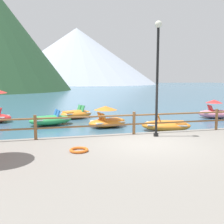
# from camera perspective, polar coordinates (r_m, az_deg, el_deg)

# --- Properties ---
(ground_plane) EXTENTS (200.00, 200.00, 0.00)m
(ground_plane) POSITION_cam_1_polar(r_m,az_deg,el_deg) (48.65, -9.91, 4.19)
(ground_plane) COLOR #38607A
(promenade_dock) EXTENTS (28.00, 8.00, 0.40)m
(promenade_dock) POSITION_cam_1_polar(r_m,az_deg,el_deg) (7.57, 14.29, -12.25)
(promenade_dock) COLOR gray
(promenade_dock) RESTS_ON ground
(dock_railing) EXTENTS (23.92, 0.12, 0.95)m
(dock_railing) POSITION_cam_1_polar(r_m,az_deg,el_deg) (10.72, 4.93, -1.93)
(dock_railing) COLOR brown
(dock_railing) RESTS_ON promenade_dock
(lamp_post) EXTENTS (0.28, 0.28, 4.53)m
(lamp_post) POSITION_cam_1_polar(r_m,az_deg,el_deg) (10.30, 10.11, 9.48)
(lamp_post) COLOR black
(lamp_post) RESTS_ON promenade_dock
(life_ring) EXTENTS (0.61, 0.61, 0.09)m
(life_ring) POSITION_cam_1_polar(r_m,az_deg,el_deg) (8.36, -7.40, -8.41)
(life_ring) COLOR orange
(life_ring) RESTS_ON promenade_dock
(pedal_boat_0) EXTENTS (2.44, 1.78, 1.19)m
(pedal_boat_0) POSITION_cam_1_polar(r_m,az_deg,el_deg) (14.45, -1.08, -1.74)
(pedal_boat_0) COLOR orange
(pedal_boat_0) RESTS_ON ground
(pedal_boat_1) EXTENTS (2.73, 1.88, 0.89)m
(pedal_boat_1) POSITION_cam_1_polar(r_m,az_deg,el_deg) (15.50, -13.57, -1.72)
(pedal_boat_1) COLOR green
(pedal_boat_1) RESTS_ON ground
(pedal_boat_2) EXTENTS (2.52, 1.80, 1.27)m
(pedal_boat_2) POSITION_cam_1_polar(r_m,az_deg,el_deg) (19.07, 22.04, 0.02)
(pedal_boat_2) COLOR pink
(pedal_boat_2) RESTS_ON ground
(pedal_boat_3) EXTENTS (2.52, 1.94, 0.89)m
(pedal_boat_3) POSITION_cam_1_polar(r_m,az_deg,el_deg) (17.72, -8.00, -0.42)
(pedal_boat_3) COLOR orange
(pedal_boat_3) RESTS_ON ground
(pedal_boat_6) EXTENTS (2.84, 2.12, 0.88)m
(pedal_boat_6) POSITION_cam_1_polar(r_m,az_deg,el_deg) (13.67, 12.01, -2.92)
(pedal_boat_6) COLOR orange
(pedal_boat_6) RESTS_ON ground
(distant_peak) EXTENTS (74.93, 74.93, 26.20)m
(distant_peak) POSITION_cam_1_polar(r_m,az_deg,el_deg) (125.15, -7.81, 12.21)
(distant_peak) COLOR #A8B2C1
(distant_peak) RESTS_ON ground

